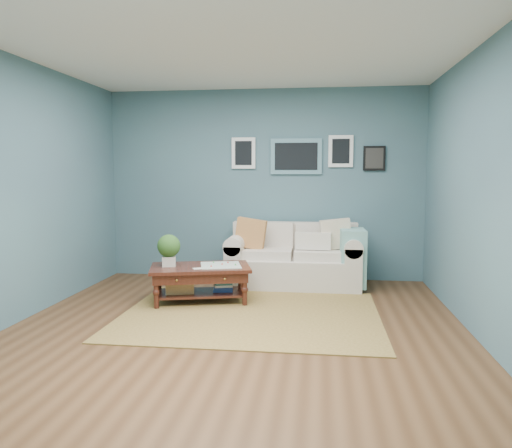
# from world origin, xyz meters

# --- Properties ---
(room_shell) EXTENTS (5.00, 5.02, 2.70)m
(room_shell) POSITION_xyz_m (0.01, 0.06, 1.36)
(room_shell) COLOR brown
(room_shell) RESTS_ON ground
(area_rug) EXTENTS (2.74, 2.19, 0.01)m
(area_rug) POSITION_xyz_m (0.08, 0.55, 0.01)
(area_rug) COLOR brown
(area_rug) RESTS_ON ground
(loveseat) EXTENTS (1.82, 0.82, 0.93)m
(loveseat) POSITION_xyz_m (0.54, 2.02, 0.38)
(loveseat) COLOR white
(loveseat) RESTS_ON ground
(coffee_table) EXTENTS (1.28, 0.94, 0.80)m
(coffee_table) POSITION_xyz_m (-0.65, 1.02, 0.36)
(coffee_table) COLOR black
(coffee_table) RESTS_ON ground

